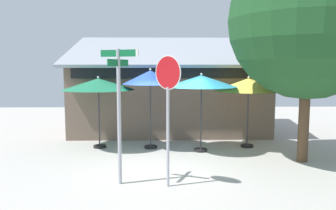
# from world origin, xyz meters

# --- Properties ---
(ground_plane) EXTENTS (28.00, 28.00, 0.10)m
(ground_plane) POSITION_xyz_m (0.00, 0.00, -0.05)
(ground_plane) COLOR #ADA8A0
(cafe_building) EXTENTS (8.52, 4.97, 4.27)m
(cafe_building) POSITION_xyz_m (0.21, 5.44, 1.58)
(cafe_building) COLOR #705B4C
(cafe_building) RESTS_ON ground
(street_sign_post) EXTENTS (0.92, 0.86, 3.23)m
(street_sign_post) POSITION_xyz_m (-1.15, -1.56, 1.98)
(street_sign_post) COLOR #A8AAB2
(street_sign_post) RESTS_ON ground
(stop_sign) EXTENTS (0.57, 0.56, 3.08)m
(stop_sign) POSITION_xyz_m (-0.01, -1.76, 2.15)
(stop_sign) COLOR #A8AAB2
(stop_sign) RESTS_ON ground
(patio_umbrella_forest_green_left) EXTENTS (2.49, 2.49, 2.49)m
(patio_umbrella_forest_green_left) POSITION_xyz_m (-2.31, 2.14, 2.21)
(patio_umbrella_forest_green_left) COLOR black
(patio_umbrella_forest_green_left) RESTS_ON ground
(patio_umbrella_royal_blue_center) EXTENTS (1.91, 1.91, 2.76)m
(patio_umbrella_royal_blue_center) POSITION_xyz_m (-0.52, 2.01, 2.43)
(patio_umbrella_royal_blue_center) COLOR black
(patio_umbrella_royal_blue_center) RESTS_ON ground
(patio_umbrella_teal_right) EXTENTS (2.32, 2.32, 2.61)m
(patio_umbrella_teal_right) POSITION_xyz_m (1.16, 1.54, 2.33)
(patio_umbrella_teal_right) COLOR black
(patio_umbrella_teal_right) RESTS_ON ground
(patio_umbrella_mustard_far_right) EXTENTS (2.38, 2.38, 2.49)m
(patio_umbrella_mustard_far_right) POSITION_xyz_m (2.87, 2.11, 2.18)
(patio_umbrella_mustard_far_right) COLOR black
(patio_umbrella_mustard_far_right) RESTS_ON ground
(shade_tree) EXTENTS (5.16, 4.57, 6.43)m
(shade_tree) POSITION_xyz_m (4.39, 0.13, 4.02)
(shade_tree) COLOR brown
(shade_tree) RESTS_ON ground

